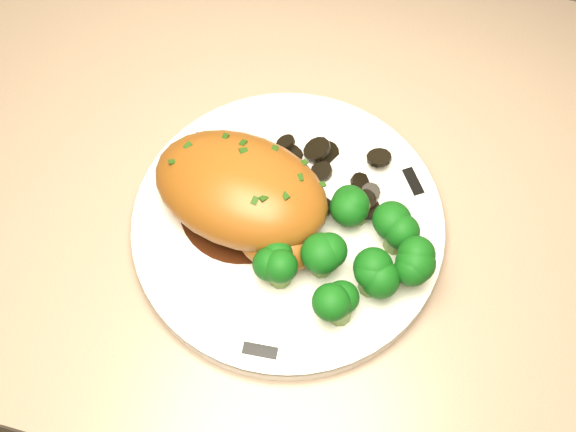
% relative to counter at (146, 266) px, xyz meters
% --- Properties ---
extents(counter, '(1.93, 0.65, 0.96)m').
position_rel_counter_xyz_m(counter, '(0.00, 0.00, 0.00)').
color(counter, brown).
rests_on(counter, ground).
extents(plate, '(0.36, 0.36, 0.02)m').
position_rel_counter_xyz_m(plate, '(0.25, -0.07, 0.42)').
color(plate, white).
rests_on(plate, counter).
extents(rim_accent_0, '(0.03, 0.03, 0.00)m').
position_rel_counter_xyz_m(rim_accent_0, '(0.36, 0.00, 0.44)').
color(rim_accent_0, black).
rests_on(rim_accent_0, plate).
extents(rim_accent_1, '(0.02, 0.03, 0.00)m').
position_rel_counter_xyz_m(rim_accent_1, '(0.13, -0.02, 0.44)').
color(rim_accent_1, black).
rests_on(rim_accent_1, plate).
extents(rim_accent_2, '(0.03, 0.01, 0.00)m').
position_rel_counter_xyz_m(rim_accent_2, '(0.26, -0.20, 0.44)').
color(rim_accent_2, black).
rests_on(rim_accent_2, plate).
extents(gravy_pool, '(0.12, 0.12, 0.00)m').
position_rel_counter_xyz_m(gravy_pool, '(0.21, -0.07, 0.44)').
color(gravy_pool, '#361609').
rests_on(gravy_pool, plate).
extents(chicken_breast, '(0.19, 0.14, 0.07)m').
position_rel_counter_xyz_m(chicken_breast, '(0.21, -0.07, 0.47)').
color(chicken_breast, '#935219').
rests_on(chicken_breast, plate).
extents(mushroom_pile, '(0.11, 0.08, 0.03)m').
position_rel_counter_xyz_m(mushroom_pile, '(0.28, -0.02, 0.44)').
color(mushroom_pile, black).
rests_on(mushroom_pile, plate).
extents(broccoli_florets, '(0.15, 0.13, 0.05)m').
position_rel_counter_xyz_m(broccoli_florets, '(0.32, -0.10, 0.46)').
color(broccoli_florets, olive).
rests_on(broccoli_florets, plate).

